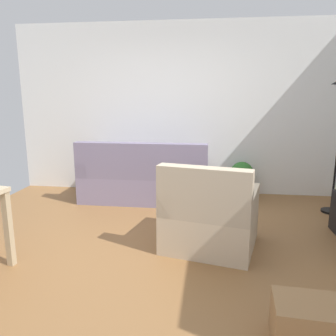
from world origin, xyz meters
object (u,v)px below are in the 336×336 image
object	(u,v)px
couch	(145,181)
armchair	(210,218)
storage_box	(312,325)
potted_plant	(242,177)

from	to	relation	value
couch	armchair	size ratio (longest dim) A/B	1.78
armchair	storage_box	distance (m)	1.51
potted_plant	storage_box	xyz separation A→B (m)	(0.17, -3.18, -0.18)
potted_plant	storage_box	world-z (taller)	potted_plant
couch	potted_plant	xyz separation A→B (m)	(1.47, 0.31, 0.02)
storage_box	couch	bearing A→B (deg)	119.79
couch	storage_box	xyz separation A→B (m)	(1.64, -2.87, -0.16)
armchair	storage_box	bearing A→B (deg)	128.61
potted_plant	storage_box	bearing A→B (deg)	-86.94
couch	potted_plant	size ratio (longest dim) A/B	3.32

